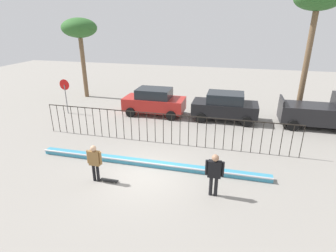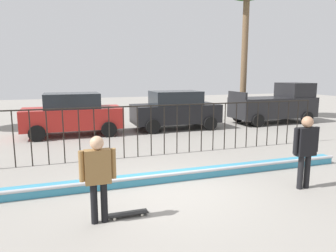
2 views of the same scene
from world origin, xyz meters
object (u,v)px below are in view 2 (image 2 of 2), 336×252
at_px(skateboarder, 98,172).
at_px(pickup_truck, 276,104).
at_px(camera_operator, 306,146).
at_px(skateboard, 128,214).
at_px(parked_car_red, 73,114).
at_px(parked_car_black, 175,110).

height_order(skateboarder, pickup_truck, pickup_truck).
bearing_deg(pickup_truck, camera_operator, -128.19).
height_order(skateboard, parked_car_red, parked_car_red).
height_order(camera_operator, pickup_truck, pickup_truck).
bearing_deg(parked_car_red, parked_car_black, 3.05).
height_order(skateboarder, skateboard, skateboarder).
bearing_deg(parked_car_red, skateboard, -83.09).
bearing_deg(parked_car_red, skateboarder, -86.60).
bearing_deg(parked_car_black, parked_car_red, 179.18).
bearing_deg(skateboarder, skateboard, 34.22).
bearing_deg(skateboard, camera_operator, 23.95).
xyz_separation_m(camera_operator, pickup_truck, (5.99, 8.79, -0.03)).
height_order(parked_car_red, parked_car_black, same).
bearing_deg(pickup_truck, parked_car_red, 176.40).
distance_m(skateboarder, parked_car_red, 8.92).
distance_m(camera_operator, parked_car_red, 10.07).
distance_m(skateboard, pickup_truck, 13.69).
relative_size(skateboarder, skateboard, 2.07).
height_order(skateboard, pickup_truck, pickup_truck).
bearing_deg(skateboarder, parked_car_red, 117.72).
xyz_separation_m(skateboarder, skateboard, (0.54, 0.07, -0.93)).
bearing_deg(skateboarder, pickup_truck, 66.47).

